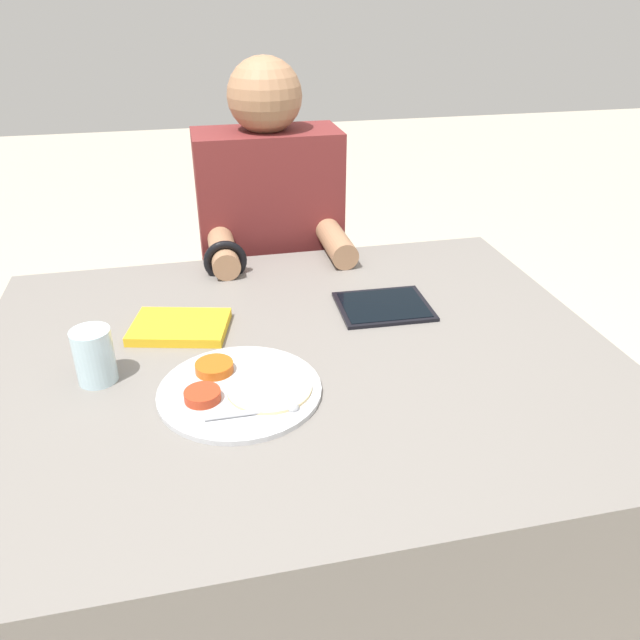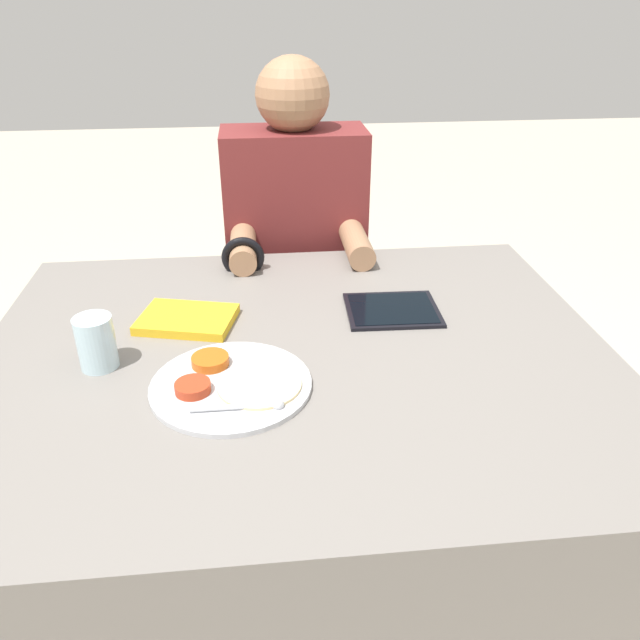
% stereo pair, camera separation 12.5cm
% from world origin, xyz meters
% --- Properties ---
extents(ground_plane, '(12.00, 12.00, 0.00)m').
position_xyz_m(ground_plane, '(0.00, 0.00, 0.00)').
color(ground_plane, '#B2A893').
extents(dining_table, '(1.28, 1.04, 0.74)m').
position_xyz_m(dining_table, '(0.00, 0.00, 0.37)').
color(dining_table, slate).
rests_on(dining_table, ground_plane).
extents(thali_tray, '(0.30, 0.30, 0.03)m').
position_xyz_m(thali_tray, '(-0.13, -0.12, 0.75)').
color(thali_tray, '#B7BABF').
rests_on(thali_tray, dining_table).
extents(red_notebook, '(0.23, 0.19, 0.02)m').
position_xyz_m(red_notebook, '(-0.23, 0.14, 0.75)').
color(red_notebook, silver).
rests_on(red_notebook, dining_table).
extents(tablet_device, '(0.21, 0.18, 0.01)m').
position_xyz_m(tablet_device, '(0.23, 0.15, 0.75)').
color(tablet_device, black).
rests_on(tablet_device, dining_table).
extents(person_diner, '(0.41, 0.42, 1.24)m').
position_xyz_m(person_diner, '(0.04, 0.67, 0.58)').
color(person_diner, black).
rests_on(person_diner, ground_plane).
extents(drinking_glass, '(0.07, 0.07, 0.11)m').
position_xyz_m(drinking_glass, '(-0.38, -0.02, 0.80)').
color(drinking_glass, silver).
rests_on(drinking_glass, dining_table).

